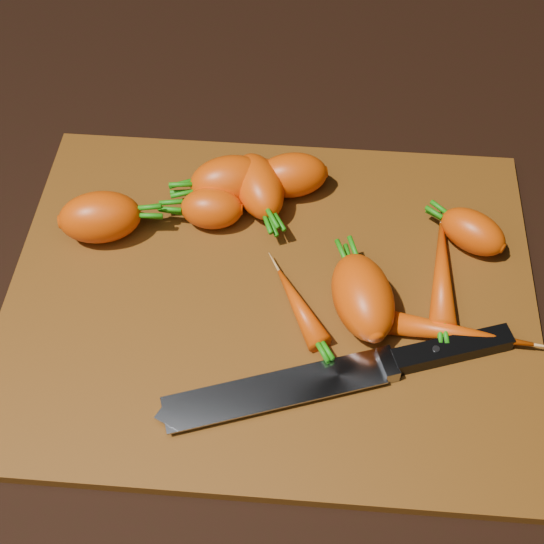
{
  "coord_description": "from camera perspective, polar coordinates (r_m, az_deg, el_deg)",
  "views": [
    {
      "loc": [
        0.03,
        -0.42,
        0.6
      ],
      "look_at": [
        0.0,
        0.01,
        0.03
      ],
      "focal_mm": 50.0,
      "sensor_mm": 36.0,
      "label": 1
    }
  ],
  "objects": [
    {
      "name": "carrot_3",
      "position": [
        0.69,
        6.85,
        -1.87
      ],
      "size": [
        0.08,
        0.1,
        0.05
      ],
      "primitive_type": "ellipsoid",
      "rotation": [
        0.0,
        0.0,
        1.85
      ],
      "color": "#DF4402",
      "rests_on": "cutting_board"
    },
    {
      "name": "carrot_9",
      "position": [
        0.7,
        2.05,
        -2.61
      ],
      "size": [
        0.06,
        0.09,
        0.02
      ],
      "primitive_type": "ellipsoid",
      "rotation": [
        0.0,
        0.0,
        2.07
      ],
      "color": "#DF4402",
      "rests_on": "cutting_board"
    },
    {
      "name": "ground",
      "position": [
        0.73,
        -0.06,
        -2.27
      ],
      "size": [
        2.0,
        2.0,
        0.01
      ],
      "primitive_type": "cube",
      "color": "black"
    },
    {
      "name": "cutting_board",
      "position": [
        0.72,
        -0.06,
        -1.78
      ],
      "size": [
        0.5,
        0.4,
        0.01
      ],
      "primitive_type": "cube",
      "color": "#542F0E",
      "rests_on": "ground"
    },
    {
      "name": "carrot_10",
      "position": [
        0.78,
        -3.24,
        6.88
      ],
      "size": [
        0.09,
        0.07,
        0.05
      ],
      "primitive_type": "ellipsoid",
      "rotation": [
        0.0,
        0.0,
        3.45
      ],
      "color": "#DF4402",
      "rests_on": "cutting_board"
    },
    {
      "name": "carrot_5",
      "position": [
        0.79,
        -1.12,
        7.11
      ],
      "size": [
        0.07,
        0.05,
        0.04
      ],
      "primitive_type": "ellipsoid",
      "rotation": [
        0.0,
        0.0,
        0.11
      ],
      "color": "#DF4402",
      "rests_on": "cutting_board"
    },
    {
      "name": "carrot_2",
      "position": [
        0.77,
        -1.05,
        6.48
      ],
      "size": [
        0.08,
        0.1,
        0.05
      ],
      "primitive_type": "ellipsoid",
      "rotation": [
        0.0,
        0.0,
        -1.18
      ],
      "color": "#DF4402",
      "rests_on": "cutting_board"
    },
    {
      "name": "carrot_0",
      "position": [
        0.76,
        -12.82,
        4.04
      ],
      "size": [
        0.09,
        0.07,
        0.05
      ],
      "primitive_type": "ellipsoid",
      "rotation": [
        0.0,
        0.0,
        0.23
      ],
      "color": "#DF4402",
      "rests_on": "cutting_board"
    },
    {
      "name": "carrot_1",
      "position": [
        0.76,
        -4.57,
        4.8
      ],
      "size": [
        0.06,
        0.04,
        0.04
      ],
      "primitive_type": "ellipsoid",
      "rotation": [
        0.0,
        0.0,
        3.17
      ],
      "color": "#DF4402",
      "rests_on": "cutting_board"
    },
    {
      "name": "carrot_8",
      "position": [
        0.7,
        13.95,
        -4.5
      ],
      "size": [
        0.13,
        0.04,
        0.02
      ],
      "primitive_type": "ellipsoid",
      "rotation": [
        0.0,
        0.0,
        -0.1
      ],
      "color": "#DF4402",
      "rests_on": "cutting_board"
    },
    {
      "name": "carrot_4",
      "position": [
        0.79,
        1.5,
        7.3
      ],
      "size": [
        0.08,
        0.06,
        0.05
      ],
      "primitive_type": "ellipsoid",
      "rotation": [
        0.0,
        0.0,
        3.36
      ],
      "color": "#DF4402",
      "rests_on": "cutting_board"
    },
    {
      "name": "carrot_7",
      "position": [
        0.73,
        12.67,
        -0.05
      ],
      "size": [
        0.03,
        0.12,
        0.03
      ],
      "primitive_type": "ellipsoid",
      "rotation": [
        0.0,
        0.0,
        1.52
      ],
      "color": "#DF4402",
      "rests_on": "cutting_board"
    },
    {
      "name": "knife",
      "position": [
        0.66,
        1.84,
        -8.53
      ],
      "size": [
        0.31,
        0.13,
        0.02
      ],
      "rotation": [
        0.0,
        0.0,
        0.33
      ],
      "color": "gray",
      "rests_on": "cutting_board"
    },
    {
      "name": "carrot_6",
      "position": [
        0.76,
        14.89,
        2.95
      ],
      "size": [
        0.08,
        0.07,
        0.04
      ],
      "primitive_type": "ellipsoid",
      "rotation": [
        0.0,
        0.0,
        2.53
      ],
      "color": "#DF4402",
      "rests_on": "cutting_board"
    }
  ]
}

